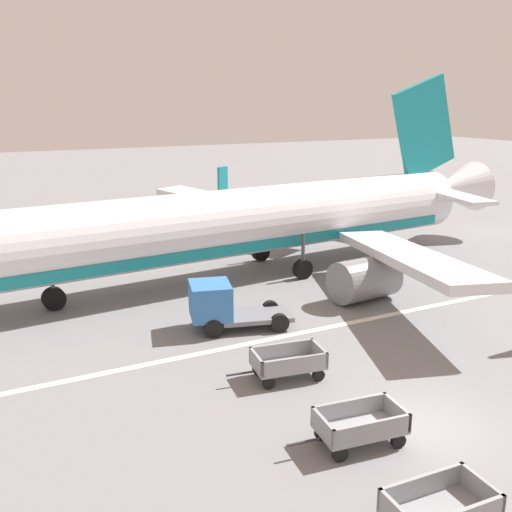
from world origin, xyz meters
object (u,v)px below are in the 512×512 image
baggage_cart_nearest (440,510)px  baggage_cart_second_in_row (360,425)px  baggage_cart_third_in_row (288,362)px  service_truck_beside_carts (222,305)px  airplane (259,221)px

baggage_cart_nearest → baggage_cart_second_in_row: same height
baggage_cart_third_in_row → service_truck_beside_carts: 5.34m
baggage_cart_nearest → baggage_cart_third_in_row: bearing=84.9°
baggage_cart_nearest → baggage_cart_second_in_row: (0.53, 3.72, 0.00)m
baggage_cart_second_in_row → airplane: bearing=72.4°
airplane → baggage_cart_nearest: size_ratio=10.52×
airplane → service_truck_beside_carts: 8.82m
service_truck_beside_carts → baggage_cart_nearest: bearing=-92.0°
baggage_cart_third_in_row → service_truck_beside_carts: bearing=92.8°
airplane → service_truck_beside_carts: bearing=-128.1°
baggage_cart_second_in_row → baggage_cart_third_in_row: same height
service_truck_beside_carts → baggage_cart_second_in_row: bearing=-89.7°
baggage_cart_nearest → baggage_cart_third_in_row: size_ratio=0.99×
airplane → service_truck_beside_carts: airplane is taller
airplane → baggage_cart_second_in_row: (-5.26, -16.59, -2.45)m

